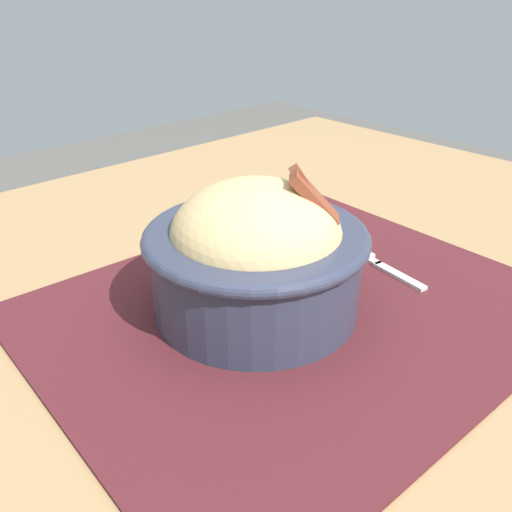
{
  "coord_description": "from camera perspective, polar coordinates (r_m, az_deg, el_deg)",
  "views": [
    {
      "loc": [
        -0.26,
        -0.27,
        0.96
      ],
      "look_at": [
        0.01,
        0.02,
        0.75
      ],
      "focal_mm": 38.37,
      "sensor_mm": 36.0,
      "label": 1
    }
  ],
  "objects": [
    {
      "name": "bowl",
      "position": [
        0.45,
        -0.0,
        0.34
      ],
      "size": [
        0.2,
        0.2,
        0.12
      ],
      "color": "#2D3347",
      "rests_on": "placemat"
    },
    {
      "name": "table",
      "position": [
        0.5,
        1.35,
        -13.21
      ],
      "size": [
        1.15,
        0.92,
        0.7
      ],
      "color": "#99754C",
      "rests_on": "ground_plane"
    },
    {
      "name": "fork",
      "position": [
        0.55,
        11.9,
        -0.48
      ],
      "size": [
        0.03,
        0.12,
        0.0
      ],
      "color": "silver",
      "rests_on": "placemat"
    },
    {
      "name": "placemat",
      "position": [
        0.47,
        4.28,
        -5.53
      ],
      "size": [
        0.44,
        0.37,
        0.0
      ],
      "primitive_type": "cube",
      "rotation": [
        0.0,
        0.0,
        -0.04
      ],
      "color": "#47191E",
      "rests_on": "table"
    }
  ]
}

